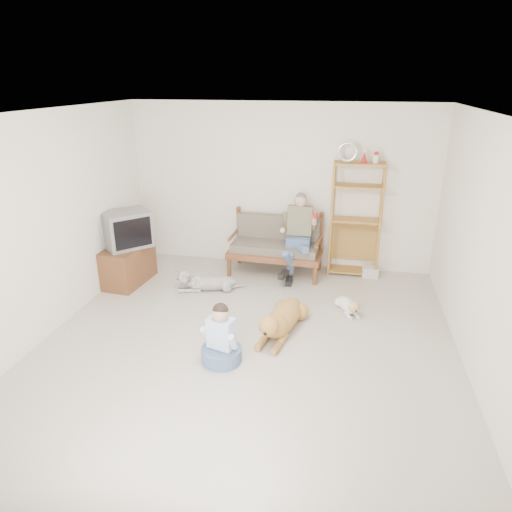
% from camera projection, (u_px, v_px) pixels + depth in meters
% --- Properties ---
extents(floor, '(5.50, 5.50, 0.00)m').
position_uv_depth(floor, '(246.00, 348.00, 5.49)').
color(floor, beige).
rests_on(floor, ground).
extents(ceiling, '(5.50, 5.50, 0.00)m').
position_uv_depth(ceiling, '(244.00, 114.00, 4.50)').
color(ceiling, white).
rests_on(ceiling, ground).
extents(wall_back, '(5.00, 0.00, 5.00)m').
position_uv_depth(wall_back, '(281.00, 187.00, 7.51)').
color(wall_back, silver).
rests_on(wall_back, ground).
extents(wall_front, '(5.00, 0.00, 5.00)m').
position_uv_depth(wall_front, '(136.00, 409.00, 2.49)').
color(wall_front, silver).
rests_on(wall_front, ground).
extents(wall_left, '(0.00, 5.50, 5.50)m').
position_uv_depth(wall_left, '(41.00, 229.00, 5.45)').
color(wall_left, silver).
rests_on(wall_left, ground).
extents(wall_right, '(0.00, 5.50, 5.50)m').
position_uv_depth(wall_right, '(489.00, 259.00, 4.55)').
color(wall_right, silver).
rests_on(wall_right, ground).
extents(loveseat, '(1.53, 0.77, 0.95)m').
position_uv_depth(loveseat, '(276.00, 244.00, 7.49)').
color(loveseat, brown).
rests_on(loveseat, ground).
extents(man, '(0.52, 0.74, 1.20)m').
position_uv_depth(man, '(296.00, 242.00, 7.18)').
color(man, '#4C608B').
rests_on(man, loveseat).
extents(etagere, '(0.81, 0.36, 2.14)m').
position_uv_depth(etagere, '(355.00, 219.00, 7.25)').
color(etagere, '#A47533').
rests_on(etagere, ground).
extents(book_stack, '(0.25, 0.18, 0.16)m').
position_uv_depth(book_stack, '(370.00, 272.00, 7.44)').
color(book_stack, white).
rests_on(book_stack, ground).
extents(tv_stand, '(0.59, 0.95, 0.60)m').
position_uv_depth(tv_stand, '(128.00, 264.00, 7.15)').
color(tv_stand, brown).
rests_on(tv_stand, ground).
extents(crt_tv, '(0.84, 0.85, 0.55)m').
position_uv_depth(crt_tv, '(127.00, 229.00, 6.96)').
color(crt_tv, slate).
rests_on(crt_tv, tv_stand).
extents(wall_outlet, '(0.12, 0.02, 0.08)m').
position_uv_depth(wall_outlet, '(210.00, 242.00, 8.11)').
color(wall_outlet, silver).
rests_on(wall_outlet, ground).
extents(golden_retriever, '(0.55, 1.41, 0.43)m').
position_uv_depth(golden_retriever, '(281.00, 320.00, 5.77)').
color(golden_retriever, '#B3813E').
rests_on(golden_retriever, ground).
extents(shaggy_dog, '(1.06, 0.45, 0.32)m').
position_uv_depth(shaggy_dog, '(205.00, 282.00, 6.94)').
color(shaggy_dog, white).
rests_on(shaggy_dog, ground).
extents(terrier, '(0.35, 0.61, 0.24)m').
position_uv_depth(terrier, '(349.00, 306.00, 6.28)').
color(terrier, white).
rests_on(terrier, ground).
extents(child, '(0.46, 0.46, 0.73)m').
position_uv_depth(child, '(221.00, 341.00, 5.15)').
color(child, '#4C608B').
rests_on(child, ground).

